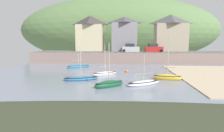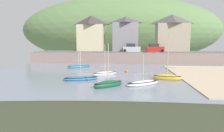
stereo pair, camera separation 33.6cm
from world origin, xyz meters
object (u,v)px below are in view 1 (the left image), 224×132
Objects in this scene: waterfront_building_right at (170,33)px; sailboat_tall_mast at (105,73)px; waterfront_building_centre at (124,34)px; parked_car_near_slipway at (131,48)px; waterfront_building_left at (90,33)px; sailboat_white_hull at (81,78)px; rowboat_small_beached at (167,77)px; parked_car_by_wall at (154,48)px; sailboat_nearest_shore at (109,84)px; mooring_buoy at (126,71)px; sailboat_blue_trim at (78,66)px; sailboat_far_left at (143,83)px.

waterfront_building_right reaches higher than sailboat_tall_mast.
waterfront_building_right is at bearing 0.00° from waterfront_building_centre.
waterfront_building_left is at bearing 160.90° from parked_car_near_slipway.
sailboat_white_hull is (-5.29, -26.89, -6.63)m from waterfront_building_centre.
rowboat_small_beached is 1.25× the size of sailboat_tall_mast.
parked_car_near_slipway is at bearing 173.86° from parked_car_by_wall.
sailboat_white_hull is 0.93× the size of sailboat_nearest_shore.
mooring_buoy is at bearing 146.23° from rowboat_small_beached.
sailboat_white_hull is 11.20m from rowboat_small_beached.
waterfront_building_centre is 31.04m from sailboat_nearest_shore.
sailboat_tall_mast is at bearing -96.38° from waterfront_building_centre.
parked_car_near_slipway is (6.86, 22.39, 2.99)m from sailboat_white_hull.
rowboat_small_beached reaches higher than sailboat_blue_trim.
sailboat_blue_trim reaches higher than sailboat_far_left.
parked_car_by_wall is (9.57, 18.65, 2.96)m from sailboat_tall_mast.
sailboat_nearest_shore is at bearing -99.61° from sailboat_blue_trim.
waterfront_building_centre reaches higher than rowboat_small_beached.
parked_car_near_slipway reaches higher than sailboat_far_left.
waterfront_building_left is 1.55× the size of rowboat_small_beached.
waterfront_building_right is 1.95× the size of sailboat_tall_mast.
rowboat_small_beached is 1.19× the size of sailboat_nearest_shore.
waterfront_building_centre is 0.95× the size of waterfront_building_right.
waterfront_building_centre is 1.92× the size of sailboat_blue_trim.
sailboat_nearest_shore is (-13.09, -30.31, -6.78)m from waterfront_building_right.
sailboat_nearest_shore reaches higher than parked_car_by_wall.
waterfront_building_left is 2.17× the size of parked_car_near_slipway.
waterfront_building_left is 19.34× the size of mooring_buoy.
parked_car_by_wall is 9.02× the size of mooring_buoy.
parked_car_near_slipway is at bearing 59.43° from sailboat_far_left.
waterfront_building_centre is at bearing 0.00° from waterfront_building_left.
waterfront_building_left is 8.99m from waterfront_building_centre.
waterfront_building_centre is 6.00m from parked_car_near_slipway.
sailboat_nearest_shore is (-3.87, -1.25, 0.08)m from sailboat_far_left.
sailboat_blue_trim is 9.65× the size of mooring_buoy.
sailboat_blue_trim is 19.24m from parked_car_by_wall.
sailboat_blue_trim is (-14.35, 10.27, -0.07)m from rowboat_small_beached.
rowboat_small_beached is 1.39× the size of parked_car_by_wall.
rowboat_small_beached is at bearing -99.15° from parked_car_by_wall.
waterfront_building_left is 24.97m from sailboat_tall_mast.
waterfront_building_left reaches higher than sailboat_tall_mast.
sailboat_tall_mast is 19.34m from parked_car_near_slipway.
sailboat_tall_mast is 1.12× the size of parked_car_near_slipway.
parked_car_by_wall is (15.97, -4.50, -3.85)m from waterfront_building_left.
sailboat_far_left is 0.94× the size of sailboat_blue_trim.
mooring_buoy is (-6.42, -15.78, -3.06)m from parked_car_by_wall.
sailboat_white_hull is 1.01× the size of sailboat_blue_trim.
sailboat_blue_trim is (-5.89, 7.60, -0.01)m from sailboat_tall_mast.
parked_car_by_wall is at bearing 0.15° from sailboat_blue_trim.
waterfront_building_centre reaches higher than parked_car_near_slipway.
rowboat_small_beached is at bearing -60.09° from waterfront_building_left.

